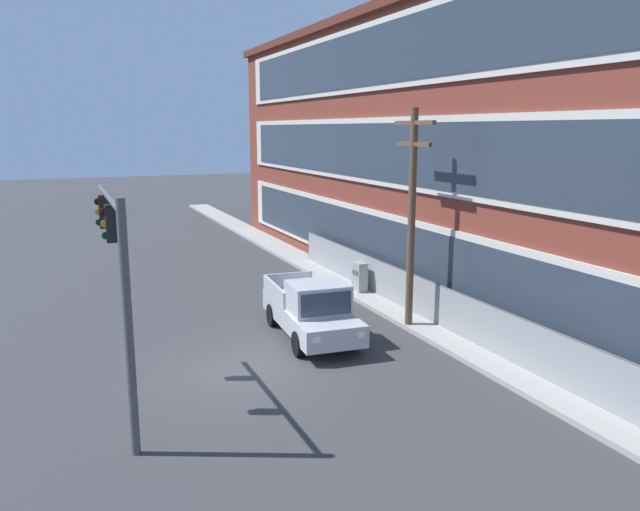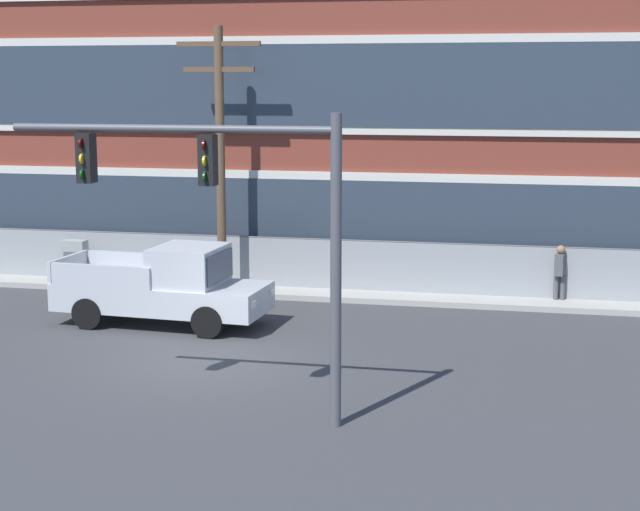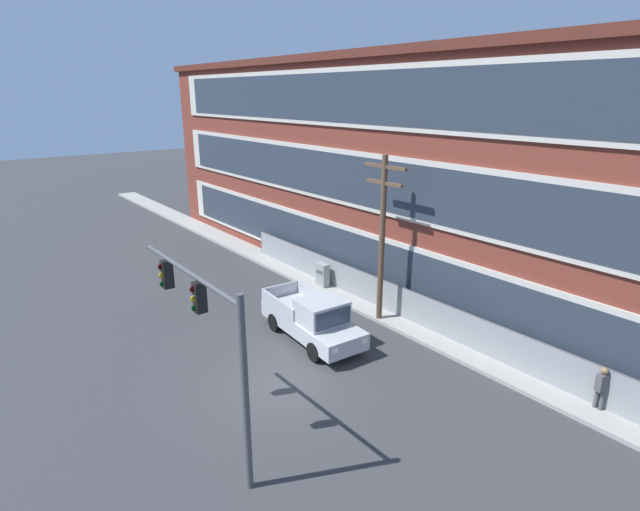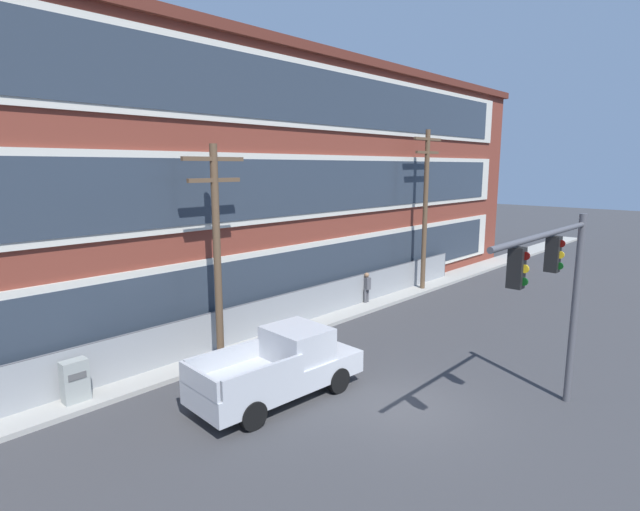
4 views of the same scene
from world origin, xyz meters
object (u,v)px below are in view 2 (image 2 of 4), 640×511
Objects in this scene: pickup_truck_silver at (167,288)px; electrical_cabinet at (75,263)px; utility_pole_near_corner at (220,149)px; traffic_signal_mast at (234,202)px; pedestrian_near_cabinet at (560,271)px.

pickup_truck_silver reaches higher than electrical_cabinet.
utility_pole_near_corner is at bearing -5.30° from electrical_cabinet.
pickup_truck_silver is 3.95× the size of electrical_cabinet.
pickup_truck_silver is 4.88m from utility_pole_near_corner.
utility_pole_near_corner is (-3.42, 10.01, 0.23)m from traffic_signal_mast.
pickup_truck_silver is 3.29× the size of pedestrian_near_cabinet.
utility_pole_near_corner is at bearing -175.30° from pedestrian_near_cabinet.
traffic_signal_mast is at bearing -51.76° from electrical_cabinet.
utility_pole_near_corner is (0.35, 3.57, 3.30)m from pickup_truck_silver.
pickup_truck_silver is 0.72× the size of utility_pole_near_corner.
pedestrian_near_cabinet is at bearing 23.79° from pickup_truck_silver.
traffic_signal_mast reaches higher than pedestrian_near_cabinet.
pedestrian_near_cabinet is (6.10, 10.80, -3.06)m from traffic_signal_mast.
utility_pole_near_corner is 10.11m from pedestrian_near_cabinet.
utility_pole_near_corner is 4.54× the size of pedestrian_near_cabinet.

